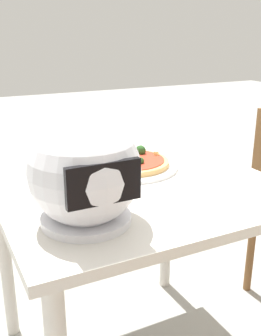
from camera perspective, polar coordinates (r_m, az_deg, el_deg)
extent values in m
cube|color=beige|center=(1.31, 0.09, -2.27)|extent=(0.87, 0.86, 0.03)
cylinder|color=beige|center=(1.93, 5.13, -7.32)|extent=(0.05, 0.05, 0.72)
cylinder|color=beige|center=(1.70, -17.42, -11.98)|extent=(0.05, 0.05, 0.72)
cylinder|color=white|center=(1.41, -0.09, 0.23)|extent=(0.34, 0.34, 0.01)
cylinder|color=tan|center=(1.41, -0.09, 0.80)|extent=(0.27, 0.27, 0.02)
cylinder|color=red|center=(1.41, -0.09, 1.21)|extent=(0.24, 0.24, 0.00)
sphere|color=#234C1E|center=(1.38, -3.14, 1.33)|extent=(0.04, 0.04, 0.04)
sphere|color=#234C1E|center=(1.47, 1.45, 2.51)|extent=(0.04, 0.04, 0.04)
sphere|color=#234C1E|center=(1.41, -2.87, 1.72)|extent=(0.03, 0.03, 0.03)
sphere|color=#234C1E|center=(1.36, 1.42, 1.01)|extent=(0.03, 0.03, 0.03)
sphere|color=#234C1E|center=(1.33, -2.94, 0.73)|extent=(0.04, 0.04, 0.04)
cylinder|color=#E0D172|center=(1.49, -1.04, 2.65)|extent=(0.02, 0.02, 0.02)
cylinder|color=#E0D172|center=(1.42, 0.65, 1.78)|extent=(0.03, 0.03, 0.01)
cylinder|color=#E0D172|center=(1.46, 3.67, 2.12)|extent=(0.02, 0.02, 0.01)
sphere|color=silver|center=(0.98, -6.59, -0.27)|extent=(0.28, 0.28, 0.28)
cylinder|color=silver|center=(1.03, -6.32, -7.11)|extent=(0.23, 0.23, 0.02)
cube|color=black|center=(0.87, -3.80, -2.21)|extent=(0.17, 0.02, 0.09)
cylinder|color=brown|center=(2.04, 16.72, -11.18)|extent=(0.04, 0.04, 0.43)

